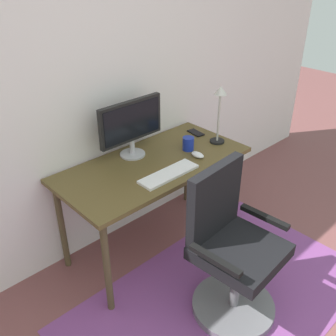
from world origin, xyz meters
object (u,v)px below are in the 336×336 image
at_px(cell_phone, 196,133).
at_px(desk, 154,172).
at_px(coffee_cup, 188,144).
at_px(monitor, 131,124).
at_px(keyboard, 169,174).
at_px(desk_lamp, 220,106).
at_px(office_chair, 231,257).
at_px(computer_mouse, 198,155).

bearing_deg(cell_phone, desk, -159.84).
xyz_separation_m(coffee_cup, cell_phone, (0.25, 0.16, -0.04)).
bearing_deg(monitor, keyboard, -90.73).
bearing_deg(cell_phone, monitor, -178.19).
bearing_deg(desk, desk_lamp, -9.19).
distance_m(monitor, office_chair, 1.09).
relative_size(keyboard, office_chair, 0.44).
xyz_separation_m(coffee_cup, office_chair, (-0.37, -0.72, -0.37)).
xyz_separation_m(desk_lamp, office_chair, (-0.62, -0.66, -0.61)).
bearing_deg(desk, coffee_cup, -5.35).
height_order(desk, cell_phone, cell_phone).
bearing_deg(office_chair, keyboard, 84.37).
distance_m(desk, monitor, 0.37).
height_order(desk, monitor, monitor).
distance_m(cell_phone, desk_lamp, 0.36).
xyz_separation_m(desk, office_chair, (-0.06, -0.75, -0.24)).
relative_size(desk, desk_lamp, 3.09).
height_order(keyboard, computer_mouse, computer_mouse).
xyz_separation_m(computer_mouse, desk_lamp, (0.28, 0.06, 0.27)).
bearing_deg(desk, monitor, 101.18).
distance_m(computer_mouse, office_chair, 0.76).
xyz_separation_m(keyboard, cell_phone, (0.60, 0.32, -0.00)).
distance_m(coffee_cup, cell_phone, 0.30).
bearing_deg(computer_mouse, coffee_cup, 75.38).
bearing_deg(cell_phone, coffee_cup, -140.43).
bearing_deg(desk, computer_mouse, -28.84).
distance_m(desk, keyboard, 0.22).
xyz_separation_m(computer_mouse, office_chair, (-0.33, -0.60, -0.34)).
height_order(cell_phone, desk_lamp, desk_lamp).
bearing_deg(keyboard, monitor, 89.27).
bearing_deg(monitor, desk, -78.82).
height_order(desk, office_chair, office_chair).
relative_size(monitor, desk_lamp, 1.16).
distance_m(desk_lamp, office_chair, 1.09).
bearing_deg(office_chair, coffee_cup, 59.08).
relative_size(coffee_cup, office_chair, 0.10).
bearing_deg(monitor, coffee_cup, -31.64).
distance_m(monitor, desk_lamp, 0.66).
xyz_separation_m(monitor, coffee_cup, (0.35, -0.21, -0.19)).
bearing_deg(cell_phone, desk_lamp, -81.77).
height_order(monitor, office_chair, monitor).
distance_m(desk, office_chair, 0.79).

